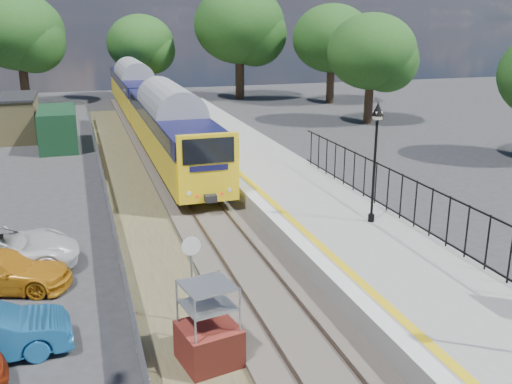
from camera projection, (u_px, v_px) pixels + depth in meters
name	position (u px, v px, depth m)	size (l,w,h in m)	color
ground	(300.00, 346.00, 15.26)	(120.00, 120.00, 0.00)	#2D2D30
track_bed	(204.00, 225.00, 23.92)	(5.90, 80.00, 0.29)	#473F38
platform	(323.00, 219.00, 23.63)	(5.00, 70.00, 0.90)	gray
platform_edge	(276.00, 213.00, 22.91)	(0.90, 70.00, 0.01)	silver
victorian_lamp_north	(376.00, 135.00, 21.00)	(0.44, 0.44, 4.60)	black
palisade_fence	(462.00, 228.00, 18.64)	(0.12, 26.00, 2.00)	black
wire_fence	(109.00, 205.00, 24.83)	(0.06, 52.00, 1.20)	#999EA3
tree_line	(146.00, 39.00, 52.06)	(56.80, 43.80, 11.88)	#332319
train	(148.00, 102.00, 43.01)	(2.82, 40.83, 3.51)	yellow
brick_plinth	(208.00, 326.00, 14.18)	(1.63, 1.63, 2.24)	maroon
speed_sign	(192.00, 266.00, 15.77)	(0.55, 0.11, 2.72)	#999EA3
car_yellow	(1.00, 271.00, 18.31)	(1.78, 4.38, 1.27)	orange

